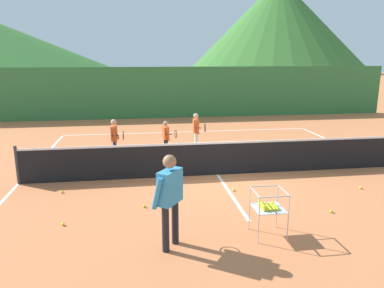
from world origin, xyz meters
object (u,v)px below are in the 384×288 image
(instructor, at_px, (170,193))
(tennis_ball_4, at_px, (62,192))
(tennis_ball_0, at_px, (63,224))
(tennis_ball_3, at_px, (361,188))
(student_1, at_px, (166,135))
(student_2, at_px, (196,128))
(tennis_ball_7, at_px, (234,190))
(student_0, at_px, (115,136))
(tennis_ball_5, at_px, (331,211))
(tennis_ball_6, at_px, (144,206))
(ball_cart, at_px, (268,207))
(tennis_net, at_px, (218,158))

(instructor, relative_size, tennis_ball_4, 25.23)
(tennis_ball_0, relative_size, tennis_ball_3, 1.00)
(student_1, distance_m, student_2, 1.29)
(tennis_ball_7, bearing_deg, student_1, 111.59)
(student_1, xyz_separation_m, tennis_ball_0, (-2.49, -4.97, -0.70))
(student_1, bearing_deg, tennis_ball_3, -39.81)
(student_0, distance_m, student_1, 1.72)
(tennis_ball_5, bearing_deg, tennis_ball_6, 167.62)
(ball_cart, xyz_separation_m, tennis_ball_5, (1.75, 0.77, -0.55))
(student_0, relative_size, tennis_ball_4, 19.98)
(tennis_ball_4, bearing_deg, ball_cart, -33.58)
(tennis_ball_0, bearing_deg, tennis_ball_3, 8.34)
(student_0, distance_m, ball_cart, 6.51)
(ball_cart, distance_m, tennis_ball_0, 4.09)
(tennis_ball_3, xyz_separation_m, tennis_ball_5, (-1.51, -1.27, 0.00))
(tennis_ball_5, height_order, tennis_ball_6, same)
(tennis_ball_6, bearing_deg, student_0, 101.91)
(tennis_ball_0, bearing_deg, ball_cart, -14.04)
(tennis_net, bearing_deg, tennis_ball_7, -84.70)
(ball_cart, bearing_deg, tennis_net, 92.33)
(student_1, distance_m, tennis_ball_4, 4.27)
(tennis_ball_0, distance_m, tennis_ball_4, 1.92)
(tennis_net, xyz_separation_m, tennis_ball_0, (-3.79, -2.73, -0.47))
(student_0, height_order, student_1, student_0)
(instructor, xyz_separation_m, tennis_ball_7, (1.84, 2.54, -1.00))
(student_2, height_order, tennis_ball_6, student_2)
(instructor, height_order, student_1, instructor)
(student_0, relative_size, tennis_ball_5, 19.98)
(instructor, bearing_deg, tennis_ball_0, 150.87)
(tennis_net, distance_m, ball_cart, 3.72)
(tennis_net, xyz_separation_m, student_2, (-0.17, 2.86, 0.32))
(tennis_ball_0, bearing_deg, student_0, 80.42)
(student_0, bearing_deg, student_2, 17.34)
(student_1, xyz_separation_m, tennis_ball_7, (1.42, -3.59, -0.70))
(tennis_ball_3, bearing_deg, tennis_ball_0, -171.66)
(tennis_ball_5, height_order, tennis_ball_7, same)
(student_1, distance_m, tennis_ball_6, 4.43)
(tennis_ball_7, bearing_deg, tennis_ball_5, -41.93)
(student_2, height_order, tennis_ball_3, student_2)
(tennis_ball_4, bearing_deg, tennis_ball_0, -78.69)
(ball_cart, height_order, tennis_ball_5, ball_cart)
(student_2, bearing_deg, tennis_net, -86.63)
(ball_cart, bearing_deg, student_0, 118.89)
(instructor, distance_m, student_1, 6.15)
(tennis_net, relative_size, ball_cart, 12.17)
(student_2, relative_size, tennis_ball_6, 19.95)
(instructor, distance_m, tennis_ball_5, 3.86)
(student_0, bearing_deg, instructor, -77.69)
(instructor, height_order, tennis_ball_5, instructor)
(ball_cart, height_order, tennis_ball_6, ball_cart)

